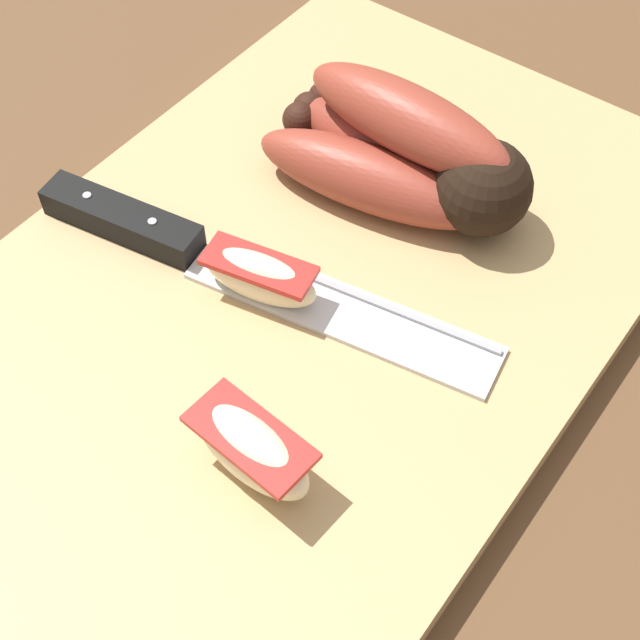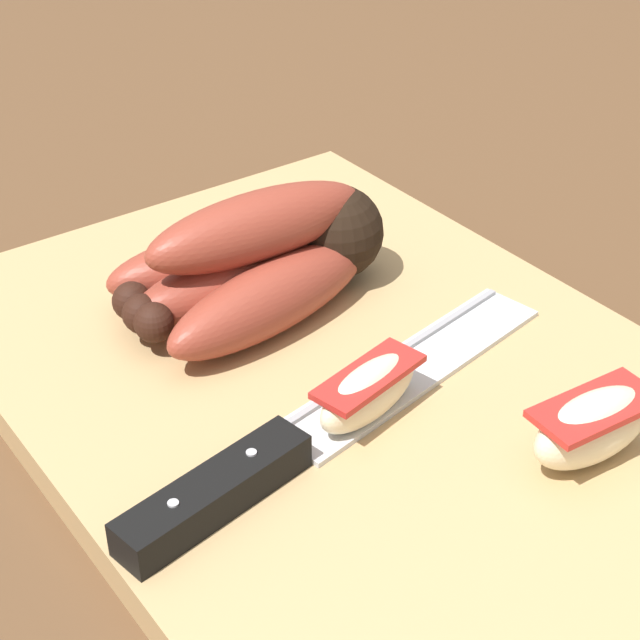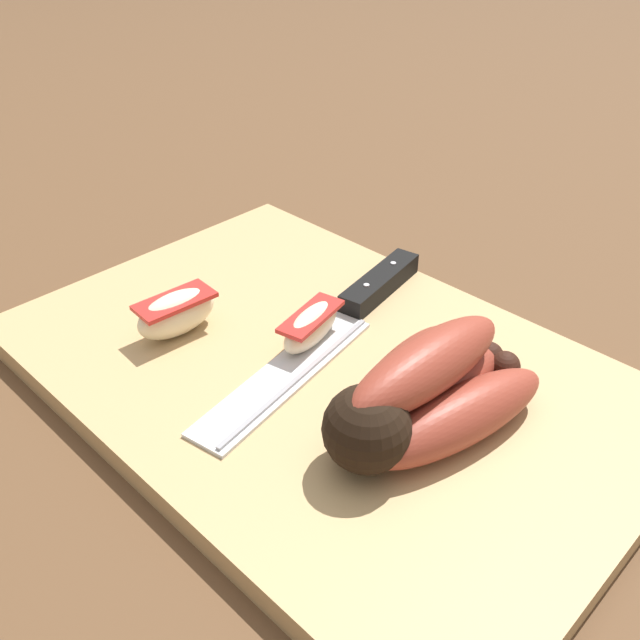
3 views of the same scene
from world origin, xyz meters
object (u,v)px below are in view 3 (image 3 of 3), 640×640
object	(u,v)px
apple_wedge_middle	(311,326)
chefs_knife	(350,311)
banana_bunch	(422,395)
apple_wedge_near	(176,313)

from	to	relation	value
apple_wedge_middle	chefs_knife	bearing A→B (deg)	92.39
banana_bunch	chefs_knife	size ratio (longest dim) A/B	0.59
banana_bunch	chefs_knife	world-z (taller)	banana_bunch
apple_wedge_middle	apple_wedge_near	bearing A→B (deg)	-142.67
apple_wedge_near	apple_wedge_middle	bearing A→B (deg)	37.33
banana_bunch	chefs_knife	distance (m)	0.14
chefs_knife	apple_wedge_near	size ratio (longest dim) A/B	4.02
banana_bunch	apple_wedge_middle	bearing A→B (deg)	172.15
chefs_knife	apple_wedge_middle	size ratio (longest dim) A/B	3.99
chefs_knife	apple_wedge_middle	world-z (taller)	apple_wedge_middle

